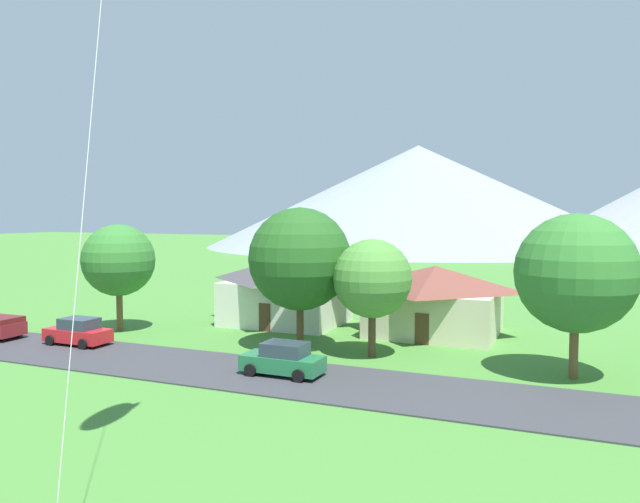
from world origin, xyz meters
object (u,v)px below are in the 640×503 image
object	(u,v)px
tree_left_of_center	(576,273)
tree_near_right	(119,260)
house_left_center	(435,299)
parked_car_red_west_end	(78,332)
tree_center	(372,279)
tree_near_left	(300,259)
house_leftmost	(286,289)
parked_car_green_mid_west	(283,360)

from	to	relation	value
tree_left_of_center	tree_near_right	world-z (taller)	tree_left_of_center
house_left_center	parked_car_red_west_end	xyz separation A→B (m)	(-19.88, -12.55, -1.58)
house_left_center	tree_center	bearing A→B (deg)	-103.32
house_left_center	tree_center	xyz separation A→B (m)	(-1.93, -8.15, 2.12)
house_left_center	parked_car_red_west_end	size ratio (longest dim) A/B	2.13
tree_near_left	tree_near_right	xyz separation A→B (m)	(-14.16, 0.18, -0.53)
tree_left_of_center	tree_near_left	bearing A→B (deg)	177.71
house_left_center	tree_near_left	bearing A→B (deg)	-129.91
house_left_center	tree_near_left	distance (m)	10.79
house_left_center	tree_left_of_center	size ratio (longest dim) A/B	1.08
house_left_center	tree_near_right	bearing A→B (deg)	-159.56
tree_near_left	parked_car_red_west_end	bearing A→B (deg)	-160.74
tree_near_left	tree_left_of_center	world-z (taller)	tree_near_left
house_leftmost	tree_center	bearing A→B (deg)	-39.21
parked_car_red_west_end	parked_car_green_mid_west	distance (m)	15.13
house_leftmost	tree_left_of_center	xyz separation A→B (m)	(20.07, -7.96, 2.75)
tree_near_left	parked_car_green_mid_west	xyz separation A→B (m)	(1.82, -5.99, -4.68)
tree_center	parked_car_red_west_end	bearing A→B (deg)	-166.20
tree_center	tree_near_right	bearing A→B (deg)	178.78
house_leftmost	tree_near_left	bearing A→B (deg)	-58.08
house_leftmost	tree_near_right	bearing A→B (deg)	-143.20
tree_center	parked_car_green_mid_west	world-z (taller)	tree_center
tree_left_of_center	parked_car_red_west_end	world-z (taller)	tree_left_of_center
tree_near_right	parked_car_red_west_end	distance (m)	6.41
tree_left_of_center	tree_center	size ratio (longest dim) A/B	1.22
tree_near_right	parked_car_green_mid_west	xyz separation A→B (m)	(15.97, -6.17, -4.15)
tree_near_left	tree_center	size ratio (longest dim) A/B	1.27
house_leftmost	house_left_center	xyz separation A→B (m)	(11.20, 0.58, -0.16)
house_leftmost	tree_left_of_center	size ratio (longest dim) A/B	1.08
tree_center	tree_near_right	world-z (taller)	tree_near_right
house_leftmost	house_left_center	size ratio (longest dim) A/B	1.00
house_left_center	parked_car_green_mid_west	xyz separation A→B (m)	(-4.81, -13.92, -1.58)
tree_near_left	tree_center	bearing A→B (deg)	-2.71
tree_left_of_center	parked_car_red_west_end	size ratio (longest dim) A/B	1.98
tree_near_left	tree_left_of_center	size ratio (longest dim) A/B	1.04
parked_car_red_west_end	parked_car_green_mid_west	world-z (taller)	same
tree_near_right	parked_car_red_west_end	world-z (taller)	tree_near_right
house_leftmost	parked_car_green_mid_west	size ratio (longest dim) A/B	2.13
tree_center	tree_near_right	size ratio (longest dim) A/B	0.91
tree_near_right	parked_car_red_west_end	bearing A→B (deg)	-79.32
tree_center	parked_car_red_west_end	xyz separation A→B (m)	(-17.95, -4.41, -3.69)
tree_left_of_center	tree_center	xyz separation A→B (m)	(-10.80, 0.40, -0.78)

